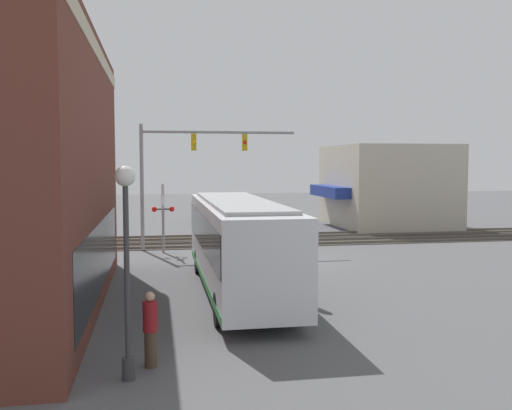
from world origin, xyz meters
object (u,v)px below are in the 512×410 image
at_px(city_bus, 238,241).
at_px(parked_car_black, 282,224).
at_px(pedestrian_by_lamp, 150,329).
at_px(streetlamp, 126,253).
at_px(pedestrian_near_bus, 305,277).
at_px(crossing_signal, 163,209).
at_px(parked_car_red, 226,213).

relative_size(city_bus, parked_car_black, 2.56).
bearing_deg(city_bus, pedestrian_by_lamp, 156.87).
xyz_separation_m(city_bus, pedestrian_by_lamp, (-7.20, 3.07, -0.96)).
bearing_deg(streetlamp, pedestrian_near_bus, -43.73).
bearing_deg(crossing_signal, parked_car_red, -19.11).
bearing_deg(pedestrian_near_bus, parked_car_red, -1.38).
distance_m(streetlamp, pedestrian_near_bus, 8.17).
xyz_separation_m(streetlamp, parked_car_red, (32.43, -6.15, -2.09)).
xyz_separation_m(city_bus, crossing_signal, (9.70, 2.54, 0.42)).
relative_size(city_bus, streetlamp, 2.59).
height_order(pedestrian_near_bus, pedestrian_by_lamp, pedestrian_near_bus).
distance_m(parked_car_black, parked_car_red, 8.34).
xyz_separation_m(crossing_signal, streetlamp, (-17.60, 1.01, 0.50)).
distance_m(streetlamp, parked_car_red, 33.07).
relative_size(crossing_signal, parked_car_black, 0.81).
bearing_deg(parked_car_black, parked_car_red, 19.61).
bearing_deg(pedestrian_near_bus, parked_car_black, -10.37).
distance_m(city_bus, parked_car_black, 17.57).
relative_size(city_bus, crossing_signal, 3.17).
xyz_separation_m(streetlamp, pedestrian_by_lamp, (0.70, -0.47, -1.88)).
distance_m(streetlamp, parked_car_black, 26.23).
xyz_separation_m(parked_car_black, parked_car_red, (7.86, 2.80, 0.05)).
distance_m(parked_car_black, pedestrian_by_lamp, 25.33).
bearing_deg(crossing_signal, pedestrian_by_lamp, 178.18).
height_order(parked_car_red, pedestrian_near_bus, pedestrian_near_bus).
bearing_deg(pedestrian_by_lamp, parked_car_red, -10.14).
distance_m(crossing_signal, pedestrian_near_bus, 12.74).
bearing_deg(parked_car_red, crossing_signal, 160.89).
xyz_separation_m(city_bus, parked_car_black, (16.67, -5.40, -1.22)).
xyz_separation_m(streetlamp, pedestrian_near_bus, (5.75, -5.50, -1.86)).
relative_size(city_bus, parked_car_red, 2.53).
bearing_deg(parked_car_black, pedestrian_by_lamp, 160.45).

